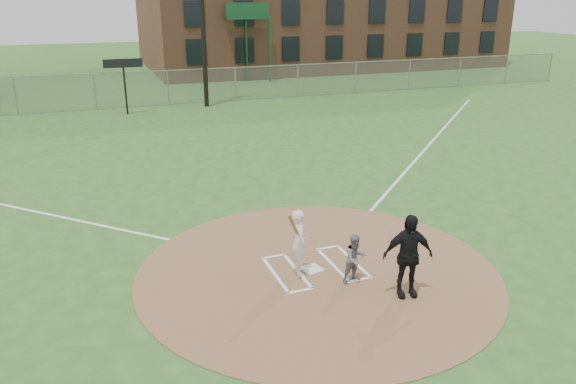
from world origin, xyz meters
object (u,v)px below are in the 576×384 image
object	(u,v)px
home_plate	(312,269)
batter_at_plate	(299,242)
umpire	(408,256)
catcher	(355,259)

from	to	relation	value
home_plate	batter_at_plate	bearing A→B (deg)	-168.68
umpire	batter_at_plate	xyz separation A→B (m)	(-1.79, 1.68, -0.13)
batter_at_plate	home_plate	bearing A→B (deg)	11.32
home_plate	umpire	xyz separation A→B (m)	(1.43, -1.75, 0.91)
umpire	catcher	bearing A→B (deg)	140.91
batter_at_plate	catcher	bearing A→B (deg)	-36.51
home_plate	umpire	size ratio (longest dim) A/B	0.24
umpire	batter_at_plate	size ratio (longest dim) A/B	1.04
home_plate	batter_at_plate	size ratio (longest dim) A/B	0.25
catcher	umpire	size ratio (longest dim) A/B	0.61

